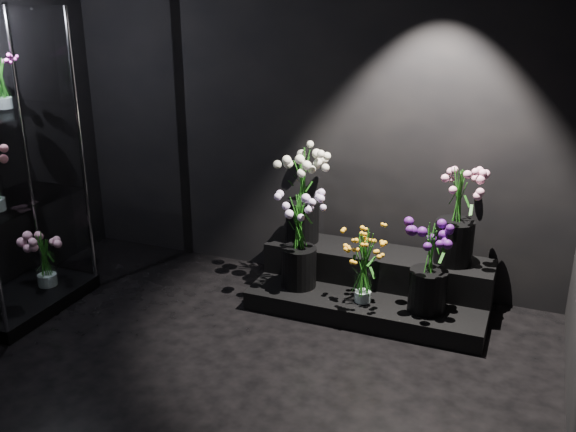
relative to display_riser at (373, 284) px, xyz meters
The scene contains 11 objects.
floor 1.80m from the display_riser, 111.62° to the right, with size 4.00×4.00×0.00m, color black.
wall_back 1.45m from the display_riser, 152.98° to the left, with size 4.00×4.00×0.00m, color black.
display_riser is the anchor object (origin of this frame).
display_case 2.71m from the display_riser, 156.92° to the right, with size 0.57×0.96×2.11m.
bouquet_orange_bells 0.37m from the display_riser, 90.74° to the right, with size 0.25×0.25×0.52m.
bouquet_lilac 0.67m from the display_riser, 158.77° to the right, with size 0.44×0.44×0.71m.
bouquet_purple 0.58m from the display_riser, 27.29° to the right, with size 0.33×0.33×0.63m.
bouquet_cream_roses 0.88m from the display_riser, behind, with size 0.46×0.46×0.72m.
bouquet_pink_roses 0.81m from the display_riser, 11.34° to the left, with size 0.38×0.38×0.69m.
bouquet_case_magenta 2.97m from the display_riser, 159.79° to the right, with size 0.24×0.24×0.40m.
bouquet_case_base_pink 2.45m from the display_riser, 160.42° to the right, with size 0.34×0.34×0.44m.
Camera 1 is at (1.67, -2.55, 2.25)m, focal length 40.00 mm.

